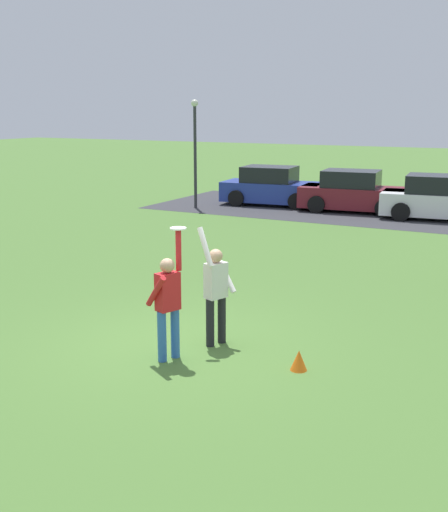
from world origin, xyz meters
TOP-DOWN VIEW (x-y plane):
  - ground_plane at (0.00, 0.00)m, footprint 120.00×120.00m
  - person_catcher at (0.23, -0.56)m, footprint 0.48×0.59m
  - person_defender at (0.58, 0.37)m, footprint 0.57×0.64m
  - frisbee_disc at (0.31, -0.35)m, footprint 0.26×0.26m
  - parked_car_blue at (-4.98, 15.65)m, footprint 4.26×2.35m
  - parked_car_maroon at (-1.49, 15.52)m, footprint 4.26×2.35m
  - parked_car_white at (1.79, 15.16)m, footprint 4.26×2.35m
  - parking_strip at (-1.37, 15.49)m, footprint 16.07×6.40m
  - lamppost_by_lot at (-7.39, 13.49)m, footprint 0.28×0.28m
  - field_cone_orange at (2.23, -0.02)m, footprint 0.26×0.26m

SIDE VIEW (x-z plane):
  - ground_plane at x=0.00m, z-range 0.00..0.00m
  - parking_strip at x=-1.37m, z-range 0.00..0.01m
  - field_cone_orange at x=2.23m, z-range 0.00..0.32m
  - parked_car_blue at x=-4.98m, z-range -0.07..1.52m
  - parked_car_maroon at x=-1.49m, z-range -0.07..1.52m
  - parked_car_white at x=1.79m, z-range -0.07..1.52m
  - person_defender at x=0.58m, z-range -0.04..2.00m
  - person_catcher at x=0.23m, z-range -0.06..2.02m
  - frisbee_disc at x=0.31m, z-range 2.08..2.10m
  - lamppost_by_lot at x=-7.39m, z-range 0.46..4.72m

